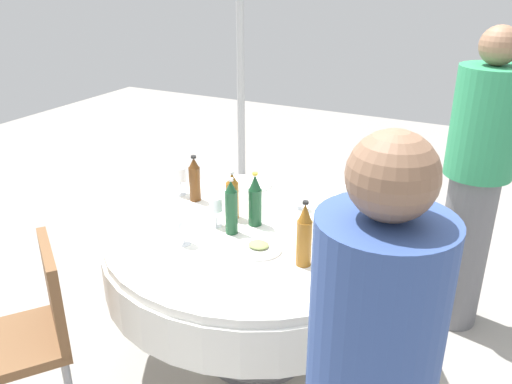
% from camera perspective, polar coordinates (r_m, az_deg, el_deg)
% --- Properties ---
extents(ground_plane, '(10.00, 10.00, 0.00)m').
position_cam_1_polar(ground_plane, '(2.97, -0.00, -16.79)').
color(ground_plane, gray).
extents(dining_table, '(1.47, 1.47, 0.74)m').
position_cam_1_polar(dining_table, '(2.62, -0.00, -6.83)').
color(dining_table, white).
rests_on(dining_table, ground_plane).
extents(bottle_amber_far, '(0.07, 0.07, 0.25)m').
position_cam_1_polar(bottle_amber_far, '(2.62, -2.59, -0.48)').
color(bottle_amber_far, '#8C5619').
rests_on(bottle_amber_far, dining_table).
extents(bottle_dark_green_near, '(0.07, 0.07, 0.27)m').
position_cam_1_polar(bottle_dark_green_near, '(2.54, -0.10, -0.98)').
color(bottle_dark_green_near, '#194728').
rests_on(bottle_dark_green_near, dining_table).
extents(bottle_dark_green_front, '(0.06, 0.06, 0.28)m').
position_cam_1_polar(bottle_dark_green_front, '(2.46, -2.70, -1.73)').
color(bottle_dark_green_front, '#194728').
rests_on(bottle_dark_green_front, dining_table).
extents(bottle_brown_inner, '(0.06, 0.06, 0.25)m').
position_cam_1_polar(bottle_brown_inner, '(2.83, -6.68, 1.33)').
color(bottle_brown_inner, '#593314').
rests_on(bottle_brown_inner, dining_table).
extents(bottle_amber_south, '(0.07, 0.07, 0.30)m').
position_cam_1_polar(bottle_amber_south, '(2.20, 5.26, -4.75)').
color(bottle_amber_south, '#8C5619').
rests_on(bottle_amber_south, dining_table).
extents(wine_glass_inner, '(0.07, 0.07, 0.16)m').
position_cam_1_polar(wine_glass_inner, '(2.91, -8.27, 1.80)').
color(wine_glass_inner, white).
rests_on(wine_glass_inner, dining_table).
extents(wine_glass_south, '(0.06, 0.06, 0.15)m').
position_cam_1_polar(wine_glass_south, '(2.54, -4.38, -1.54)').
color(wine_glass_south, white).
rests_on(wine_glass_south, dining_table).
extents(wine_glass_north, '(0.07, 0.07, 0.14)m').
position_cam_1_polar(wine_glass_north, '(2.71, 9.59, -0.22)').
color(wine_glass_north, white).
rests_on(wine_glass_north, dining_table).
extents(wine_glass_left, '(0.06, 0.06, 0.16)m').
position_cam_1_polar(wine_glass_left, '(2.73, 4.56, 0.55)').
color(wine_glass_left, white).
rests_on(wine_glass_left, dining_table).
extents(wine_glass_outer, '(0.06, 0.06, 0.13)m').
position_cam_1_polar(wine_glass_outer, '(2.40, -7.89, -3.79)').
color(wine_glass_outer, white).
rests_on(wine_glass_outer, dining_table).
extents(plate_outer, '(0.24, 0.24, 0.02)m').
position_cam_1_polar(plate_outer, '(3.05, -0.51, 0.88)').
color(plate_outer, white).
rests_on(plate_outer, dining_table).
extents(plate_right, '(0.21, 0.21, 0.04)m').
position_cam_1_polar(plate_right, '(2.36, 0.28, -6.06)').
color(plate_right, white).
rests_on(plate_right, dining_table).
extents(spoon_near, '(0.11, 0.16, 0.00)m').
position_cam_1_polar(spoon_near, '(2.26, -6.06, -7.91)').
color(spoon_near, silver).
rests_on(spoon_near, dining_table).
extents(fork_front, '(0.14, 0.14, 0.00)m').
position_cam_1_polar(fork_front, '(2.70, -7.07, -2.47)').
color(fork_front, silver).
rests_on(fork_front, dining_table).
extents(knife_inner, '(0.05, 0.18, 0.00)m').
position_cam_1_polar(knife_inner, '(2.40, 12.81, -6.45)').
color(knife_inner, silver).
rests_on(knife_inner, dining_table).
extents(person_far, '(0.34, 0.34, 1.66)m').
position_cam_1_polar(person_far, '(2.99, 22.71, 1.06)').
color(person_far, slate).
rests_on(person_far, ground_plane).
extents(chair_north, '(0.56, 0.56, 0.87)m').
position_cam_1_polar(chair_north, '(2.47, -23.00, -13.22)').
color(chair_north, brown).
rests_on(chair_north, ground_plane).
extents(tent_pole_main, '(0.07, 0.07, 2.47)m').
position_cam_1_polar(tent_pole_main, '(4.81, -1.71, 15.25)').
color(tent_pole_main, '#B2B5B7').
rests_on(tent_pole_main, ground_plane).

